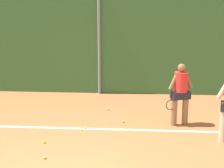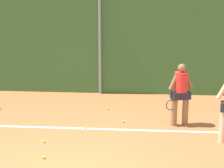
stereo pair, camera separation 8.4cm
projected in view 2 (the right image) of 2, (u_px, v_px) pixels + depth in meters
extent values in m
plane|color=#B76638|center=(78.00, 143.00, 7.84)|extent=(30.83, 30.83, 0.00)
cube|color=#386633|center=(101.00, 46.00, 11.92)|extent=(20.04, 0.25, 3.33)
cylinder|color=gray|center=(100.00, 42.00, 11.71)|extent=(0.10, 0.10, 3.67)
cube|color=white|center=(85.00, 128.00, 8.72)|extent=(14.65, 0.10, 0.01)
cylinder|color=beige|center=(223.00, 127.00, 7.78)|extent=(0.17, 0.17, 0.76)
cylinder|color=beige|center=(224.00, 89.00, 7.59)|extent=(0.31, 0.15, 0.51)
cylinder|color=#8C603D|center=(185.00, 111.00, 8.95)|extent=(0.16, 0.16, 0.72)
cylinder|color=#8C603D|center=(174.00, 112.00, 8.87)|extent=(0.16, 0.16, 0.72)
cube|color=#23232D|center=(180.00, 95.00, 8.81)|extent=(0.55, 0.42, 0.19)
cylinder|color=red|center=(181.00, 82.00, 8.72)|extent=(0.35, 0.35, 0.51)
sphere|color=#8C603D|center=(182.00, 68.00, 8.64)|extent=(0.21, 0.21, 0.21)
cylinder|color=#8C603D|center=(188.00, 80.00, 8.76)|extent=(0.28, 0.16, 0.49)
cylinder|color=#8C603D|center=(174.00, 81.00, 8.67)|extent=(0.28, 0.16, 0.49)
cylinder|color=black|center=(171.00, 95.00, 8.68)|extent=(0.03, 0.03, 0.28)
torus|color=#26262B|center=(171.00, 105.00, 8.74)|extent=(0.28, 0.12, 0.28)
sphere|color=#CCDB33|center=(44.00, 157.00, 7.03)|extent=(0.07, 0.07, 0.07)
sphere|color=#CCDB33|center=(108.00, 109.00, 10.24)|extent=(0.07, 0.07, 0.07)
sphere|color=#CCDB33|center=(85.00, 128.00, 8.70)|extent=(0.07, 0.07, 0.07)
sphere|color=#CCDB33|center=(44.00, 142.00, 7.82)|extent=(0.07, 0.07, 0.07)
sphere|color=#CCDB33|center=(123.00, 121.00, 9.16)|extent=(0.07, 0.07, 0.07)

